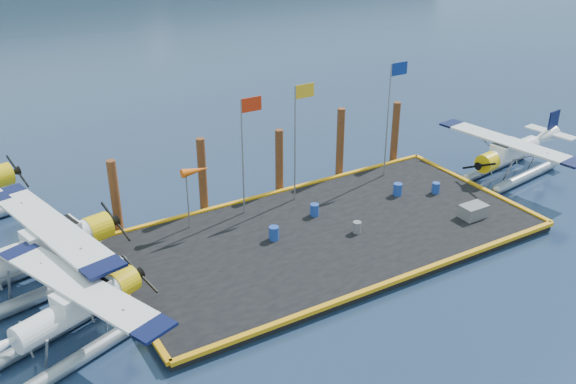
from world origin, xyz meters
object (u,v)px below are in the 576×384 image
at_px(seaplane_b, 45,251).
at_px(flagpole_red, 246,138).
at_px(drum_0, 274,233).
at_px(flagpole_blue, 392,103).
at_px(piling_2, 279,163).
at_px(piling_0, 116,199).
at_px(piling_3, 340,145).
at_px(seaplane_d, 509,155).
at_px(flagpole_yellow, 298,125).
at_px(drum_2, 398,189).
at_px(piling_4, 395,134).
at_px(windsock, 195,172).
at_px(crate, 473,211).
at_px(drum_1, 357,227).
at_px(drum_4, 436,188).
at_px(piling_1, 203,177).
at_px(seaplane_a, 75,313).
at_px(drum_5, 314,210).

xyz_separation_m(seaplane_b, flagpole_red, (10.04, 0.75, 2.85)).
relative_size(drum_0, flagpole_red, 0.11).
relative_size(flagpole_blue, piling_2, 1.71).
relative_size(drum_0, piling_0, 0.17).
distance_m(drum_0, piling_3, 8.62).
distance_m(seaplane_d, flagpole_yellow, 13.19).
bearing_deg(flagpole_blue, seaplane_b, -177.74).
bearing_deg(drum_2, piling_0, 164.06).
bearing_deg(piling_4, piling_3, 180.00).
bearing_deg(windsock, flagpole_yellow, 0.00).
bearing_deg(crate, drum_1, 164.04).
height_order(drum_4, piling_1, piling_1).
bearing_deg(flagpole_yellow, drum_4, -25.79).
bearing_deg(flagpole_yellow, windsock, 180.00).
bearing_deg(piling_4, drum_2, -126.82).
height_order(seaplane_b, piling_3, piling_3).
height_order(seaplane_b, windsock, seaplane_b).
bearing_deg(piling_2, seaplane_d, -20.70).
relative_size(drum_2, flagpole_blue, 0.10).
bearing_deg(seaplane_d, piling_4, 35.50).
bearing_deg(piling_3, seaplane_a, -156.98).
bearing_deg(drum_1, drum_5, 107.39).
bearing_deg(seaplane_a, seaplane_b, 159.46).
bearing_deg(drum_1, drum_0, 158.56).
distance_m(flagpole_red, piling_0, 6.84).
distance_m(flagpole_blue, piling_4, 3.61).
xyz_separation_m(seaplane_d, flagpole_yellow, (-12.41, 3.17, 3.15)).
distance_m(seaplane_b, piling_3, 17.01).
height_order(seaplane_d, piling_2, piling_2).
height_order(seaplane_d, drum_4, seaplane_d).
xyz_separation_m(flagpole_red, windsock, (-2.73, 0.00, -1.17)).
height_order(seaplane_a, drum_0, seaplane_a).
distance_m(drum_4, windsock, 13.14).
bearing_deg(piling_4, drum_1, -139.71).
distance_m(drum_4, flagpole_yellow, 8.41).
height_order(piling_0, piling_4, same).
bearing_deg(crate, drum_5, 147.97).
height_order(seaplane_d, flagpole_yellow, flagpole_yellow).
bearing_deg(seaplane_d, flagpole_yellow, 67.11).
distance_m(drum_0, windsock, 4.70).
relative_size(drum_5, piling_4, 0.16).
height_order(drum_5, piling_4, piling_4).
distance_m(drum_0, piling_4, 12.10).
bearing_deg(piling_4, piling_1, 180.00).
relative_size(drum_4, drum_5, 0.94).
bearing_deg(drum_1, windsock, 143.43).
distance_m(seaplane_b, flagpole_blue, 19.31).
xyz_separation_m(drum_4, windsock, (-12.47, 3.26, 2.53)).
bearing_deg(drum_2, drum_4, -23.84).
height_order(seaplane_d, piling_1, piling_1).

